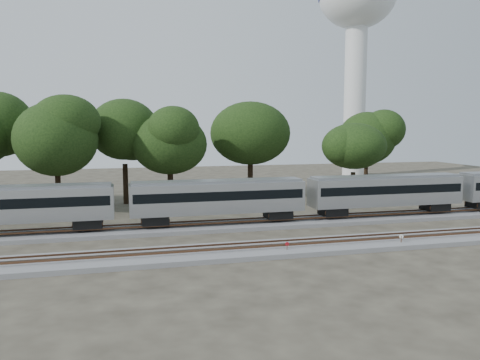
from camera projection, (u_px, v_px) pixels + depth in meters
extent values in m
plane|color=#383328|center=(244.00, 241.00, 42.29)|extent=(160.00, 160.00, 0.00)
cube|color=slate|center=(229.00, 225.00, 48.04)|extent=(160.00, 5.00, 0.40)
cube|color=brown|center=(231.00, 222.00, 47.30)|extent=(160.00, 0.08, 0.15)
cube|color=brown|center=(228.00, 220.00, 48.68)|extent=(160.00, 0.08, 0.15)
cube|color=slate|center=(256.00, 250.00, 38.41)|extent=(160.00, 5.00, 0.40)
cube|color=brown|center=(259.00, 247.00, 37.67)|extent=(160.00, 0.08, 0.15)
cube|color=brown|center=(254.00, 242.00, 39.05)|extent=(160.00, 0.08, 0.15)
cube|color=#ACAEB3|center=(14.00, 205.00, 42.77)|extent=(17.66, 3.05, 3.05)
cube|color=black|center=(14.00, 202.00, 42.73)|extent=(17.06, 3.10, 0.91)
cube|color=gray|center=(13.00, 188.00, 42.59)|extent=(17.26, 2.44, 0.36)
cube|color=black|center=(88.00, 223.00, 44.56)|extent=(2.64, 2.23, 0.91)
cube|color=#ACAEB3|center=(218.00, 197.00, 47.43)|extent=(17.66, 3.05, 3.05)
cube|color=black|center=(218.00, 194.00, 47.40)|extent=(17.06, 3.10, 0.91)
cube|color=gray|center=(218.00, 182.00, 47.25)|extent=(17.26, 2.44, 0.36)
cube|color=black|center=(155.00, 219.00, 46.09)|extent=(2.64, 2.23, 0.91)
cube|color=black|center=(278.00, 213.00, 49.22)|extent=(2.64, 2.23, 0.91)
cube|color=#ACAEB3|center=(386.00, 191.00, 52.09)|extent=(17.66, 3.05, 3.05)
cube|color=black|center=(386.00, 188.00, 52.06)|extent=(17.06, 3.10, 0.91)
cube|color=gray|center=(386.00, 177.00, 51.91)|extent=(17.26, 2.44, 0.36)
cube|color=black|center=(333.00, 211.00, 50.75)|extent=(2.64, 2.23, 0.91)
cube|color=black|center=(435.00, 206.00, 53.88)|extent=(2.64, 2.23, 0.91)
cylinder|color=#512D19|center=(287.00, 249.00, 37.73)|extent=(0.06, 0.06, 0.92)
cylinder|color=red|center=(287.00, 244.00, 37.69)|extent=(0.33, 0.08, 0.33)
cylinder|color=#512D19|center=(401.00, 241.00, 40.10)|extent=(0.07, 0.07, 0.99)
cylinder|color=silver|center=(401.00, 236.00, 40.05)|extent=(0.34, 0.15, 0.35)
cube|color=#512D19|center=(325.00, 252.00, 38.10)|extent=(0.51, 0.32, 0.30)
cylinder|color=silver|center=(355.00, 102.00, 95.13)|extent=(4.36, 4.36, 30.53)
cone|color=silver|center=(353.00, 166.00, 96.62)|extent=(6.98, 6.98, 4.36)
cylinder|color=black|center=(59.00, 194.00, 54.79)|extent=(0.70, 0.70, 4.78)
ellipsoid|color=black|center=(56.00, 139.00, 54.06)|extent=(9.01, 9.01, 7.66)
cylinder|color=black|center=(126.00, 184.00, 62.50)|extent=(0.70, 0.70, 5.34)
ellipsoid|color=black|center=(124.00, 129.00, 61.68)|extent=(10.07, 10.07, 8.56)
cylinder|color=black|center=(171.00, 189.00, 60.85)|extent=(0.70, 0.70, 4.33)
ellipsoid|color=black|center=(170.00, 144.00, 60.19)|extent=(8.16, 8.16, 6.93)
cylinder|color=black|center=(250.00, 181.00, 67.50)|extent=(0.70, 0.70, 5.04)
ellipsoid|color=black|center=(250.00, 133.00, 66.73)|extent=(9.50, 9.50, 8.07)
cylinder|color=black|center=(353.00, 187.00, 63.46)|extent=(0.70, 0.70, 4.14)
ellipsoid|color=black|center=(354.00, 146.00, 62.82)|extent=(7.81, 7.81, 6.64)
cylinder|color=black|center=(366.00, 176.00, 76.74)|extent=(0.70, 0.70, 4.54)
ellipsoid|color=black|center=(367.00, 138.00, 76.04)|extent=(8.55, 8.55, 7.27)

